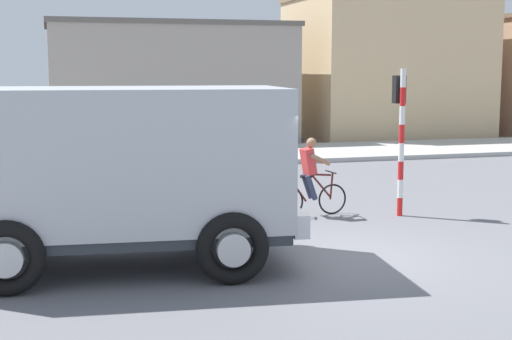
{
  "coord_description": "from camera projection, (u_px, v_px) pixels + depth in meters",
  "views": [
    {
      "loc": [
        -4.76,
        -11.34,
        3.2
      ],
      "look_at": [
        -0.83,
        2.5,
        1.2
      ],
      "focal_mm": 51.36,
      "sensor_mm": 36.0,
      "label": 1
    }
  ],
  "objects": [
    {
      "name": "building_corner_right",
      "position": [
        384.0,
        66.0,
        34.73
      ],
      "size": [
        8.3,
        7.06,
        6.59
      ],
      "color": "#D1B284",
      "rests_on": "ground"
    },
    {
      "name": "cyclist",
      "position": [
        311.0,
        177.0,
        15.88
      ],
      "size": [
        1.73,
        0.51,
        1.72
      ],
      "color": "black",
      "rests_on": "ground"
    },
    {
      "name": "building_mid_block",
      "position": [
        170.0,
        83.0,
        31.42
      ],
      "size": [
        10.22,
        5.76,
        5.12
      ],
      "color": "#9E9389",
      "rests_on": "ground"
    },
    {
      "name": "ground_plane",
      "position": [
        342.0,
        257.0,
        12.53
      ],
      "size": [
        120.0,
        120.0,
        0.0
      ],
      "primitive_type": "plane",
      "color": "slate"
    },
    {
      "name": "traffic_light_pole",
      "position": [
        400.0,
        121.0,
        15.83
      ],
      "size": [
        0.24,
        0.43,
        3.2
      ],
      "color": "red",
      "rests_on": "ground"
    },
    {
      "name": "truck_foreground",
      "position": [
        123.0,
        165.0,
        11.67
      ],
      "size": [
        5.64,
        3.22,
        2.9
      ],
      "color": "#B2B7BC",
      "rests_on": "ground"
    },
    {
      "name": "sidewalk_far",
      "position": [
        188.0,
        156.0,
        26.2
      ],
      "size": [
        80.0,
        5.0,
        0.16
      ],
      "primitive_type": "cube",
      "color": "#ADADA8",
      "rests_on": "ground"
    }
  ]
}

